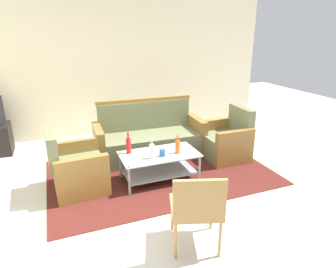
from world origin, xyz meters
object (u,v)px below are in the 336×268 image
at_px(bottle_clear, 152,151).
at_px(couch, 149,139).
at_px(armchair_left, 77,170).
at_px(armchair_right, 226,142).
at_px(bottle_red, 129,145).
at_px(cup, 162,153).
at_px(coffee_table, 159,163).
at_px(bottle_orange, 178,146).
at_px(wicker_chair, 197,206).

bearing_deg(bottle_clear, couch, 74.16).
distance_m(armchair_left, armchair_right, 2.44).
height_order(armchair_left, bottle_red, armchair_left).
bearing_deg(cup, bottle_red, 145.87).
xyz_separation_m(bottle_clear, cup, (0.16, 0.01, -0.06)).
height_order(coffee_table, bottle_red, bottle_red).
distance_m(coffee_table, cup, 0.21).
height_order(couch, armchair_right, couch).
bearing_deg(bottle_red, cup, -34.13).
distance_m(bottle_orange, cup, 0.24).
xyz_separation_m(armchair_left, wicker_chair, (0.97, -1.64, 0.21)).
distance_m(couch, cup, 0.96).
height_order(bottle_red, wicker_chair, wicker_chair).
bearing_deg(bottle_orange, cup, -175.67).
xyz_separation_m(bottle_orange, cup, (-0.24, -0.02, -0.05)).
distance_m(armchair_left, coffee_table, 1.14).
distance_m(armchair_right, bottle_red, 1.73).
bearing_deg(armchair_left, bottle_clear, 71.82).
xyz_separation_m(cup, wicker_chair, (-0.17, -1.39, 0.03)).
distance_m(bottle_clear, bottle_orange, 0.39).
xyz_separation_m(bottle_clear, bottle_orange, (0.39, 0.03, -0.01)).
relative_size(armchair_left, coffee_table, 0.77).
bearing_deg(armchair_left, bottle_orange, 77.27).
distance_m(armchair_right, wicker_chair, 2.35).
height_order(armchair_right, coffee_table, armchair_right).
distance_m(armchair_right, coffee_table, 1.35).
bearing_deg(armchair_left, wicker_chair, 27.39).
bearing_deg(armchair_right, bottle_clear, 107.67).
height_order(bottle_clear, wicker_chair, wicker_chair).
relative_size(bottle_orange, wicker_chair, 0.32).
xyz_separation_m(coffee_table, cup, (0.01, -0.09, 0.19)).
bearing_deg(armchair_left, bottle_red, 88.83).
bearing_deg(wicker_chair, bottle_red, 116.50).
distance_m(armchair_left, bottle_clear, 1.04).
bearing_deg(couch, wicker_chair, 85.23).
distance_m(armchair_right, bottle_orange, 1.16).
bearing_deg(bottle_orange, wicker_chair, -106.06).
bearing_deg(wicker_chair, bottle_orange, 92.34).
xyz_separation_m(armchair_right, bottle_clear, (-1.45, -0.44, 0.23)).
distance_m(armchair_left, bottle_red, 0.77).
relative_size(coffee_table, bottle_clear, 3.85).
xyz_separation_m(couch, bottle_red, (-0.52, -0.67, 0.21)).
xyz_separation_m(armchair_right, bottle_red, (-1.70, -0.15, 0.24)).
bearing_deg(armchair_right, armchair_left, 94.98).
height_order(couch, armchair_left, couch).
distance_m(coffee_table, bottle_clear, 0.31).
bearing_deg(armchair_right, coffee_table, 105.06).
bearing_deg(cup, armchair_right, 18.28).
bearing_deg(bottle_orange, bottle_red, 158.24).
bearing_deg(coffee_table, armchair_left, 172.25).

